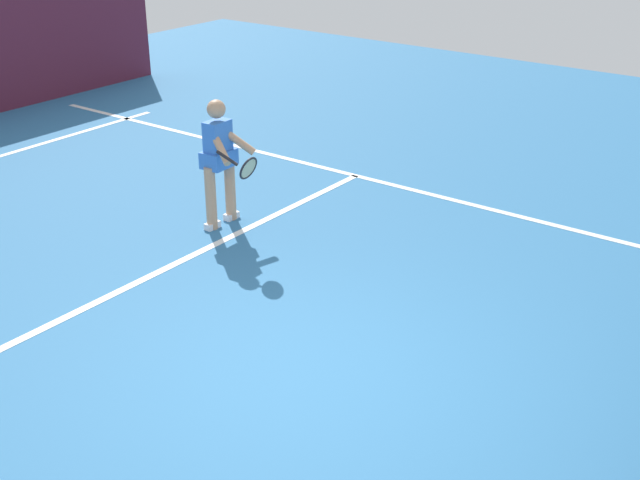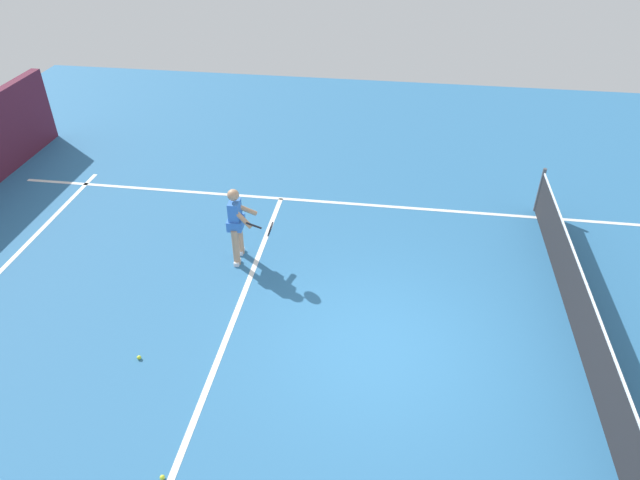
# 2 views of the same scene
# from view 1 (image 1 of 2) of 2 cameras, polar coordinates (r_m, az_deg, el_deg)

# --- Properties ---
(ground_plane) EXTENTS (25.47, 25.47, 0.00)m
(ground_plane) POSITION_cam_1_polar(r_m,az_deg,el_deg) (7.31, -0.82, -9.32)
(ground_plane) COLOR teal
(service_line_marking) EXTENTS (8.81, 0.10, 0.01)m
(service_line_marking) POSITION_cam_1_polar(r_m,az_deg,el_deg) (8.86, -13.92, -3.60)
(service_line_marking) COLOR white
(service_line_marking) RESTS_ON ground
(sideline_left_marking) EXTENTS (0.10, 17.59, 0.01)m
(sideline_left_marking) POSITION_cam_1_polar(r_m,az_deg,el_deg) (10.73, 13.62, 1.52)
(sideline_left_marking) COLOR white
(sideline_left_marking) RESTS_ON ground
(tennis_player) EXTENTS (0.76, 0.95, 1.55)m
(tennis_player) POSITION_cam_1_polar(r_m,az_deg,el_deg) (10.00, -6.81, 5.53)
(tennis_player) COLOR tan
(tennis_player) RESTS_ON ground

